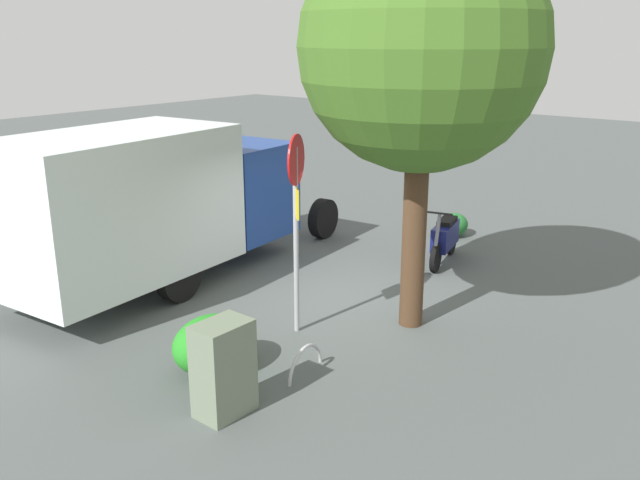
{
  "coord_description": "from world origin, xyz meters",
  "views": [
    {
      "loc": [
        8.88,
        6.52,
        4.48
      ],
      "look_at": [
        0.16,
        -0.23,
        1.09
      ],
      "focal_mm": 37.68,
      "sensor_mm": 36.0,
      "label": 1
    }
  ],
  "objects_px": {
    "utility_cabinet": "(223,369)",
    "stop_sign": "(296,203)",
    "street_tree": "(422,48)",
    "bike_rack_hoop": "(306,373)",
    "motorcycle": "(445,238)",
    "box_truck_near": "(159,198)"
  },
  "relations": [
    {
      "from": "stop_sign",
      "to": "street_tree",
      "type": "height_order",
      "value": "street_tree"
    },
    {
      "from": "stop_sign",
      "to": "motorcycle",
      "type": "bearing_deg",
      "value": 176.88
    },
    {
      "from": "stop_sign",
      "to": "street_tree",
      "type": "distance_m",
      "value": 2.88
    },
    {
      "from": "box_truck_near",
      "to": "utility_cabinet",
      "type": "relative_size",
      "value": 6.35
    },
    {
      "from": "box_truck_near",
      "to": "bike_rack_hoop",
      "type": "xyz_separation_m",
      "value": [
        1.19,
        4.4,
        -1.61
      ]
    },
    {
      "from": "street_tree",
      "to": "stop_sign",
      "type": "bearing_deg",
      "value": -43.71
    },
    {
      "from": "street_tree",
      "to": "bike_rack_hoop",
      "type": "height_order",
      "value": "street_tree"
    },
    {
      "from": "street_tree",
      "to": "motorcycle",
      "type": "bearing_deg",
      "value": -161.56
    },
    {
      "from": "box_truck_near",
      "to": "motorcycle",
      "type": "relative_size",
      "value": 4.28
    },
    {
      "from": "motorcycle",
      "to": "stop_sign",
      "type": "distance_m",
      "value": 4.68
    },
    {
      "from": "motorcycle",
      "to": "street_tree",
      "type": "height_order",
      "value": "street_tree"
    },
    {
      "from": "utility_cabinet",
      "to": "stop_sign",
      "type": "bearing_deg",
      "value": -161.02
    },
    {
      "from": "box_truck_near",
      "to": "bike_rack_hoop",
      "type": "bearing_deg",
      "value": -109.46
    },
    {
      "from": "motorcycle",
      "to": "street_tree",
      "type": "relative_size",
      "value": 0.29
    },
    {
      "from": "stop_sign",
      "to": "utility_cabinet",
      "type": "bearing_deg",
      "value": 18.98
    },
    {
      "from": "box_truck_near",
      "to": "motorcycle",
      "type": "distance_m",
      "value": 5.71
    },
    {
      "from": "stop_sign",
      "to": "bike_rack_hoop",
      "type": "distance_m",
      "value": 2.5
    },
    {
      "from": "box_truck_near",
      "to": "stop_sign",
      "type": "xyz_separation_m",
      "value": [
        0.17,
        3.42,
        0.46
      ]
    },
    {
      "from": "motorcycle",
      "to": "bike_rack_hoop",
      "type": "relative_size",
      "value": 2.1
    },
    {
      "from": "box_truck_near",
      "to": "street_tree",
      "type": "xyz_separation_m",
      "value": [
        -1.15,
        4.69,
        2.67
      ]
    },
    {
      "from": "street_tree",
      "to": "bike_rack_hoop",
      "type": "relative_size",
      "value": 7.19
    },
    {
      "from": "box_truck_near",
      "to": "utility_cabinet",
      "type": "bearing_deg",
      "value": -125.55
    }
  ]
}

